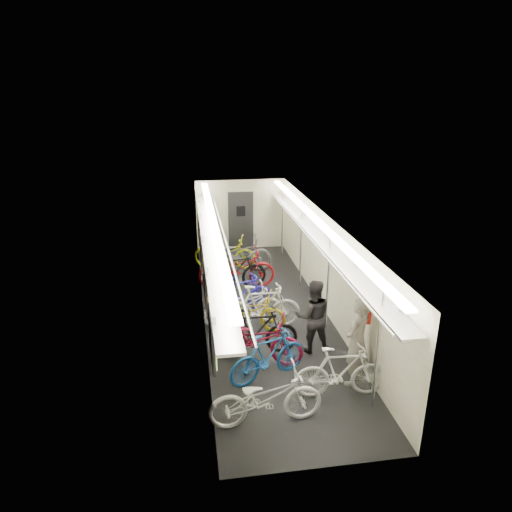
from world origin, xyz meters
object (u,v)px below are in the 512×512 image
object	(u,v)px
bicycle_1	(268,356)
passenger_near	(357,342)
bicycle_0	(266,398)
passenger_mid	(313,316)
backpack	(373,313)

from	to	relation	value
bicycle_1	passenger_near	distance (m)	1.66
bicycle_0	passenger_near	xyz separation A→B (m)	(1.83, 0.85, 0.37)
bicycle_0	passenger_near	distance (m)	2.06
passenger_mid	backpack	bearing A→B (deg)	136.13
passenger_mid	backpack	size ratio (longest dim) A/B	4.18
bicycle_1	passenger_mid	distance (m)	1.44
bicycle_0	backpack	xyz separation A→B (m)	(2.21, 1.13, 0.79)
bicycle_1	backpack	world-z (taller)	backpack
passenger_near	backpack	distance (m)	0.62
passenger_near	passenger_mid	size ratio (longest dim) A/B	1.09
passenger_mid	backpack	distance (m)	1.38
passenger_mid	bicycle_1	bearing A→B (deg)	43.30
bicycle_1	passenger_mid	xyz separation A→B (m)	(1.09, 0.89, 0.30)
bicycle_0	passenger_near	bearing A→B (deg)	-67.32
passenger_mid	bicycle_0	bearing A→B (deg)	61.34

